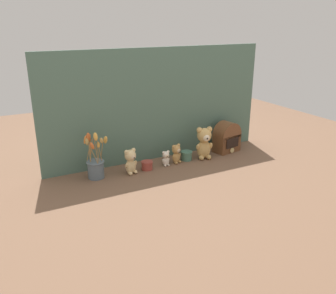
# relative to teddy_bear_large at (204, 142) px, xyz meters

# --- Properties ---
(ground_plane) EXTENTS (4.00, 4.00, 0.00)m
(ground_plane) POSITION_rel_teddy_bear_large_xyz_m (-0.28, 0.00, -0.12)
(ground_plane) COLOR brown
(backdrop_wall) EXTENTS (1.66, 0.02, 0.79)m
(backdrop_wall) POSITION_rel_teddy_bear_large_xyz_m (-0.28, 0.17, 0.27)
(backdrop_wall) COLOR #4C6B5B
(backdrop_wall) RESTS_ON ground
(teddy_bear_large) EXTENTS (0.13, 0.12, 0.24)m
(teddy_bear_large) POSITION_rel_teddy_bear_large_xyz_m (0.00, 0.00, 0.00)
(teddy_bear_large) COLOR tan
(teddy_bear_large) RESTS_ON ground
(teddy_bear_medium) EXTENTS (0.10, 0.09, 0.17)m
(teddy_bear_medium) POSITION_rel_teddy_bear_large_xyz_m (-0.57, -0.01, -0.04)
(teddy_bear_medium) COLOR #DBBC84
(teddy_bear_medium) RESTS_ON ground
(teddy_bear_small) EXTENTS (0.08, 0.07, 0.14)m
(teddy_bear_small) POSITION_rel_teddy_bear_large_xyz_m (-0.22, 0.01, -0.05)
(teddy_bear_small) COLOR tan
(teddy_bear_small) RESTS_ON ground
(teddy_bear_tiny) EXTENTS (0.06, 0.06, 0.11)m
(teddy_bear_tiny) POSITION_rel_teddy_bear_large_xyz_m (-0.31, 0.00, -0.07)
(teddy_bear_tiny) COLOR beige
(teddy_bear_tiny) RESTS_ON ground
(flower_vase) EXTENTS (0.15, 0.15, 0.31)m
(flower_vase) POSITION_rel_teddy_bear_large_xyz_m (-0.80, 0.03, -0.03)
(flower_vase) COLOR slate
(flower_vase) RESTS_ON ground
(vintage_radio) EXTENTS (0.22, 0.15, 0.23)m
(vintage_radio) POSITION_rel_teddy_bear_large_xyz_m (0.24, 0.05, -0.02)
(vintage_radio) COLOR brown
(vintage_radio) RESTS_ON ground
(decorative_tin_tall) EXTENTS (0.08, 0.08, 0.06)m
(decorative_tin_tall) POSITION_rel_teddy_bear_large_xyz_m (-0.45, 0.01, -0.09)
(decorative_tin_tall) COLOR #993D33
(decorative_tin_tall) RESTS_ON ground
(decorative_tin_short) EXTENTS (0.08, 0.08, 0.07)m
(decorative_tin_short) POSITION_rel_teddy_bear_large_xyz_m (-0.13, 0.03, -0.09)
(decorative_tin_short) COLOR #47705B
(decorative_tin_short) RESTS_ON ground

